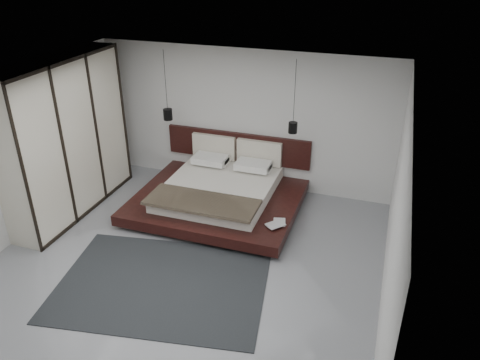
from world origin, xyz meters
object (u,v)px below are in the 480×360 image
(lattice_screen, at_px, (100,117))
(pendant_left, at_px, (168,114))
(pendant_right, at_px, (293,127))
(wardrobe, at_px, (65,138))
(rug, at_px, (162,284))
(bed, at_px, (220,192))

(lattice_screen, distance_m, pendant_left, 1.62)
(lattice_screen, xyz_separation_m, pendant_right, (4.08, -0.05, 0.29))
(pendant_left, relative_size, pendant_right, 1.03)
(wardrobe, bearing_deg, lattice_screen, 99.83)
(lattice_screen, relative_size, rug, 0.85)
(pendant_right, bearing_deg, rug, -112.84)
(lattice_screen, bearing_deg, pendant_left, -1.89)
(pendant_left, relative_size, rug, 0.44)
(pendant_right, xyz_separation_m, rug, (-1.24, -2.93, -1.58))
(pendant_left, bearing_deg, rug, -66.98)
(pendant_left, xyz_separation_m, wardrobe, (-1.35, -1.40, -0.14))
(lattice_screen, relative_size, pendant_left, 1.92)
(pendant_right, bearing_deg, bed, -158.14)
(bed, distance_m, pendant_right, 1.85)
(wardrobe, bearing_deg, rug, -30.57)
(pendant_left, distance_m, rug, 3.54)
(bed, height_order, wardrobe, wardrobe)
(wardrobe, distance_m, rug, 3.33)
(pendant_right, bearing_deg, lattice_screen, 179.26)
(pendant_right, height_order, wardrobe, wardrobe)
(pendant_right, bearing_deg, pendant_left, 180.00)
(pendant_left, distance_m, pendant_right, 2.48)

